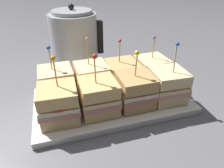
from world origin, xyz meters
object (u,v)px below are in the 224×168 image
(sandwich_front_far_right, at_px, (167,86))
(sandwich_back_center_left, at_px, (92,79))
(kettle_steel, at_px, (75,41))
(sandwich_front_center_left, at_px, (99,97))
(serving_platter, at_px, (112,101))
(sandwich_back_center_right, at_px, (122,75))
(sandwich_front_center_right, at_px, (135,91))
(sandwich_back_far_right, at_px, (151,71))
(sandwich_front_far_left, at_px, (59,104))
(sandwich_back_far_left, at_px, (57,84))

(sandwich_front_far_right, relative_size, sandwich_back_center_left, 1.02)
(kettle_steel, bearing_deg, sandwich_front_center_left, -87.85)
(serving_platter, xyz_separation_m, sandwich_back_center_right, (0.05, 0.05, 0.05))
(sandwich_front_center_right, height_order, sandwich_back_center_left, sandwich_back_center_left)
(sandwich_front_center_left, bearing_deg, kettle_steel, 92.15)
(sandwich_front_far_right, xyz_separation_m, kettle_steel, (-0.20, 0.32, 0.04))
(sandwich_front_center_right, height_order, sandwich_front_far_right, sandwich_front_far_right)
(sandwich_front_center_left, bearing_deg, sandwich_back_center_left, 88.10)
(sandwich_front_center_right, xyz_separation_m, kettle_steel, (-0.11, 0.32, 0.04))
(sandwich_back_far_right, bearing_deg, sandwich_back_center_left, -179.39)
(serving_platter, height_order, sandwich_front_far_left, sandwich_front_far_left)
(sandwich_front_far_right, xyz_separation_m, sandwich_back_far_left, (-0.29, 0.10, 0.00))
(sandwich_back_center_left, height_order, sandwich_back_center_right, sandwich_back_center_left)
(sandwich_front_center_right, height_order, sandwich_back_far_left, sandwich_front_center_right)
(sandwich_back_center_left, bearing_deg, sandwich_front_center_right, -45.18)
(kettle_steel, bearing_deg, serving_platter, -77.22)
(sandwich_back_center_right, relative_size, sandwich_back_far_right, 1.00)
(serving_platter, xyz_separation_m, sandwich_front_center_right, (0.05, -0.05, 0.05))
(sandwich_back_center_left, height_order, sandwich_back_far_right, sandwich_back_center_left)
(kettle_steel, bearing_deg, sandwich_front_center_right, -70.97)
(serving_platter, distance_m, sandwich_front_far_left, 0.16)
(sandwich_back_far_left, bearing_deg, serving_platter, -19.01)
(sandwich_front_far_right, height_order, sandwich_back_center_right, sandwich_front_far_right)
(sandwich_front_center_left, height_order, sandwich_front_center_right, sandwich_front_center_left)
(sandwich_front_center_right, bearing_deg, sandwich_back_center_right, 91.18)
(sandwich_back_center_left, bearing_deg, sandwich_front_center_left, -91.90)
(sandwich_front_center_left, bearing_deg, sandwich_back_far_right, 26.86)
(serving_platter, height_order, sandwich_front_far_right, sandwich_front_far_right)
(sandwich_front_far_right, height_order, sandwich_back_far_left, sandwich_front_far_right)
(serving_platter, xyz_separation_m, sandwich_back_far_right, (0.14, 0.05, 0.05))
(sandwich_front_far_left, height_order, sandwich_front_center_right, sandwich_front_far_left)
(serving_platter, height_order, sandwich_back_center_left, sandwich_back_center_left)
(sandwich_front_far_right, height_order, sandwich_back_center_left, sandwich_front_far_right)
(serving_platter, relative_size, sandwich_front_center_right, 2.74)
(serving_platter, xyz_separation_m, sandwich_front_center_left, (-0.05, -0.05, 0.05))
(sandwich_front_center_right, bearing_deg, sandwich_back_far_right, 45.60)
(sandwich_back_far_left, height_order, sandwich_back_center_right, sandwich_back_far_left)
(sandwich_back_far_left, xyz_separation_m, sandwich_back_center_left, (0.10, -0.00, -0.00))
(serving_platter, relative_size, sandwich_front_center_left, 2.67)
(serving_platter, distance_m, sandwich_back_far_right, 0.16)
(sandwich_front_center_left, xyz_separation_m, sandwich_back_far_left, (-0.09, 0.10, -0.00))
(sandwich_front_far_right, relative_size, kettle_steel, 0.71)
(serving_platter, distance_m, sandwich_back_center_right, 0.08)
(sandwich_back_center_left, distance_m, sandwich_back_center_right, 0.09)
(sandwich_front_far_right, bearing_deg, kettle_steel, 122.67)
(sandwich_front_center_left, relative_size, kettle_steel, 0.68)
(sandwich_front_far_right, distance_m, sandwich_back_center_right, 0.14)
(serving_platter, relative_size, sandwich_back_center_right, 2.81)
(sandwich_front_far_left, relative_size, kettle_steel, 0.70)
(sandwich_front_center_right, relative_size, sandwich_back_far_left, 1.02)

